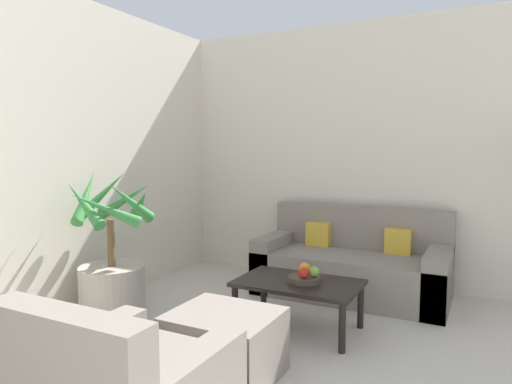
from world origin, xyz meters
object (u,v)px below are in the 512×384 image
at_px(sofa_loveseat, 352,266).
at_px(apple_green, 314,272).
at_px(orange_fruit, 305,268).
at_px(apple_red, 304,273).
at_px(potted_palm, 112,271).
at_px(coffee_table, 298,287).
at_px(ottoman, 225,344).
at_px(fruit_bowl, 304,279).

distance_m(sofa_loveseat, apple_green, 1.03).
bearing_deg(orange_fruit, apple_red, -72.28).
height_order(potted_palm, apple_red, potted_palm).
xyz_separation_m(potted_palm, coffee_table, (1.48, 0.47, -0.06)).
bearing_deg(orange_fruit, sofa_loveseat, 83.31).
distance_m(coffee_table, orange_fruit, 0.15).
bearing_deg(potted_palm, ottoman, -17.68).
height_order(fruit_bowl, orange_fruit, orange_fruit).
distance_m(apple_green, ottoman, 0.98).
height_order(potted_palm, coffee_table, potted_palm).
distance_m(potted_palm, ottoman, 1.43).
bearing_deg(sofa_loveseat, apple_red, -94.17).
xyz_separation_m(potted_palm, apple_green, (1.60, 0.48, 0.07)).
relative_size(sofa_loveseat, ottoman, 2.76).
relative_size(sofa_loveseat, orange_fruit, 19.50).
bearing_deg(coffee_table, potted_palm, -162.41).
bearing_deg(fruit_bowl, potted_palm, -162.95).
relative_size(sofa_loveseat, coffee_table, 1.88).
relative_size(fruit_bowl, apple_red, 3.28).
relative_size(apple_red, apple_green, 0.95).
height_order(coffee_table, apple_red, apple_red).
bearing_deg(orange_fruit, coffee_table, -114.03).
bearing_deg(apple_red, ottoman, -102.54).
distance_m(potted_palm, orange_fruit, 1.60).
bearing_deg(fruit_bowl, orange_fruit, 111.18).
height_order(sofa_loveseat, coffee_table, sofa_loveseat).
bearing_deg(sofa_loveseat, coffee_table, -97.76).
xyz_separation_m(coffee_table, apple_red, (0.06, -0.05, 0.13)).
bearing_deg(fruit_bowl, sofa_loveseat, 84.97).
relative_size(potted_palm, orange_fruit, 13.68).
height_order(potted_palm, apple_green, potted_palm).
relative_size(orange_fruit, ottoman, 0.14).
bearing_deg(coffee_table, fruit_bowl, -0.30).
relative_size(sofa_loveseat, apple_red, 22.74).
bearing_deg(apple_green, orange_fruit, 155.75).
distance_m(apple_red, orange_fruit, 0.12).
height_order(orange_fruit, ottoman, orange_fruit).
bearing_deg(sofa_loveseat, potted_palm, -137.23).
bearing_deg(apple_green, coffee_table, -172.40).
bearing_deg(coffee_table, apple_red, -39.34).
height_order(apple_green, ottoman, apple_green).
bearing_deg(sofa_loveseat, fruit_bowl, -95.03).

